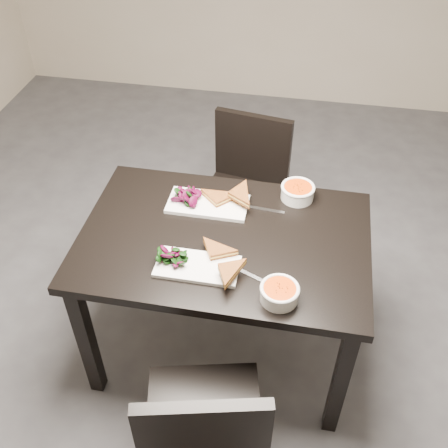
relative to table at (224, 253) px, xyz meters
name	(u,v)px	position (x,y,z in m)	size (l,w,h in m)	color
ground	(271,331)	(0.23, 0.12, -0.65)	(5.00, 5.00, 0.00)	#47474C
table	(224,253)	(0.00, 0.00, 0.00)	(1.20, 0.80, 0.75)	black
chair_near	(204,430)	(0.06, -0.71, -0.17)	(0.50, 0.50, 0.85)	black
chair_far	(245,184)	(-0.01, 0.71, -0.17)	(0.48, 0.48, 0.85)	black
plate_near	(197,267)	(-0.07, -0.19, 0.11)	(0.32, 0.16, 0.02)	white
sandwich_near	(215,260)	(0.00, -0.18, 0.14)	(0.16, 0.12, 0.05)	#A65B22
salad_near	(172,258)	(-0.17, -0.19, 0.14)	(0.10, 0.09, 0.04)	black
soup_bowl_near	(279,292)	(0.26, -0.29, 0.14)	(0.15, 0.15, 0.07)	white
cutlery_near	(252,276)	(0.15, -0.20, 0.10)	(0.18, 0.02, 0.00)	silver
plate_far	(208,204)	(-0.11, 0.18, 0.11)	(0.35, 0.18, 0.02)	white
sandwich_far	(222,201)	(-0.04, 0.17, 0.15)	(0.18, 0.13, 0.06)	#A65B22
salad_far	(185,196)	(-0.21, 0.18, 0.14)	(0.11, 0.10, 0.05)	black
soup_bowl_far	(298,191)	(0.28, 0.31, 0.14)	(0.15, 0.15, 0.07)	white
cutlery_far	(264,209)	(0.14, 0.20, 0.10)	(0.18, 0.02, 0.00)	silver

